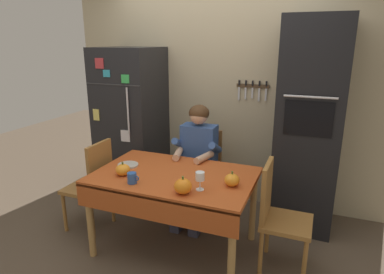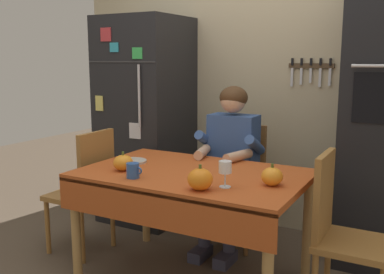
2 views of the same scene
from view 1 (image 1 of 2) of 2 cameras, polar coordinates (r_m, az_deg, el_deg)
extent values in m
plane|color=brown|center=(3.23, -3.63, -19.18)|extent=(10.00, 10.00, 0.00)
cube|color=#BCAD89|center=(3.92, 5.15, 7.80)|extent=(3.70, 0.10, 2.60)
cube|color=#4C3823|center=(3.76, 10.38, 8.63)|extent=(0.36, 0.02, 0.04)
cube|color=silver|center=(3.80, 8.05, 7.37)|extent=(0.02, 0.01, 0.15)
cube|color=black|center=(3.78, 8.12, 9.22)|extent=(0.02, 0.01, 0.06)
cube|color=silver|center=(3.78, 9.16, 7.40)|extent=(0.02, 0.01, 0.13)
cube|color=black|center=(3.76, 9.24, 9.15)|extent=(0.02, 0.01, 0.06)
cube|color=silver|center=(3.77, 10.29, 7.43)|extent=(0.02, 0.01, 0.12)
cube|color=black|center=(3.75, 10.37, 9.06)|extent=(0.02, 0.01, 0.06)
cube|color=silver|center=(3.75, 11.41, 7.12)|extent=(0.02, 0.01, 0.15)
cube|color=black|center=(3.74, 11.51, 8.98)|extent=(0.02, 0.01, 0.06)
cube|color=silver|center=(3.74, 12.55, 7.10)|extent=(0.02, 0.01, 0.14)
cube|color=black|center=(3.72, 12.66, 8.89)|extent=(0.02, 0.01, 0.06)
cube|color=black|center=(4.06, -10.29, 2.12)|extent=(0.68, 0.68, 1.80)
cylinder|color=silver|center=(3.61, -10.94, 4.40)|extent=(0.02, 0.02, 0.50)
cube|color=#333335|center=(3.68, -13.52, 8.75)|extent=(0.67, 0.01, 0.01)
cube|color=teal|center=(3.70, -14.45, 10.51)|extent=(0.08, 0.01, 0.08)
cube|color=#E5D666|center=(3.87, -16.11, 3.68)|extent=(0.08, 0.01, 0.13)
cube|color=green|center=(3.58, -11.38, 9.75)|extent=(0.09, 0.02, 0.09)
cube|color=silver|center=(3.72, -11.36, 0.17)|extent=(0.11, 0.01, 0.13)
cube|color=#B73338|center=(3.74, -15.62, 12.08)|extent=(0.10, 0.01, 0.11)
cube|color=black|center=(3.47, 19.35, 1.62)|extent=(0.60, 0.60, 2.10)
cube|color=black|center=(3.14, 19.32, 2.96)|extent=(0.42, 0.01, 0.32)
cylinder|color=silver|center=(3.08, 19.65, 6.48)|extent=(0.45, 0.02, 0.02)
cylinder|color=tan|center=(3.14, -17.06, -13.57)|extent=(0.06, 0.06, 0.70)
cylinder|color=tan|center=(3.70, -9.56, -8.27)|extent=(0.06, 0.06, 0.70)
cylinder|color=tan|center=(2.63, 6.83, -19.28)|extent=(0.06, 0.06, 0.70)
cylinder|color=tan|center=(3.28, 10.43, -11.68)|extent=(0.06, 0.06, 0.70)
cube|color=#B24C1E|center=(2.96, -3.05, -6.70)|extent=(1.40, 0.90, 0.04)
cube|color=#B24C1E|center=(2.65, -7.10, -12.16)|extent=(1.40, 0.01, 0.20)
cube|color=brown|center=(3.66, 1.42, -6.91)|extent=(0.40, 0.40, 0.04)
cube|color=brown|center=(3.73, 2.41, -2.25)|extent=(0.36, 0.04, 0.48)
cylinder|color=brown|center=(3.67, -2.07, -10.73)|extent=(0.04, 0.04, 0.41)
cylinder|color=brown|center=(3.95, -0.08, -8.65)|extent=(0.04, 0.04, 0.41)
cylinder|color=brown|center=(3.56, 3.05, -11.63)|extent=(0.04, 0.04, 0.41)
cylinder|color=brown|center=(3.85, 4.69, -9.41)|extent=(0.04, 0.04, 0.41)
cube|color=#38384C|center=(3.56, -2.37, -14.74)|extent=(0.10, 0.22, 0.08)
cube|color=#38384C|center=(3.50, 0.74, -15.37)|extent=(0.10, 0.22, 0.08)
cylinder|color=#38384C|center=(3.52, -2.00, -11.62)|extent=(0.09, 0.09, 0.38)
cylinder|color=#38384C|center=(3.45, 1.12, -12.20)|extent=(0.09, 0.09, 0.38)
cube|color=#38384C|center=(3.53, -0.85, -6.64)|extent=(0.12, 0.40, 0.11)
cube|color=#38384C|center=(3.47, 1.92, -7.07)|extent=(0.12, 0.40, 0.11)
cube|color=#33518E|center=(3.50, 1.24, -1.76)|extent=(0.36, 0.20, 0.48)
cylinder|color=#33518E|center=(3.50, -2.23, -1.10)|extent=(0.07, 0.26, 0.18)
cylinder|color=#33518E|center=(3.36, 4.02, -1.85)|extent=(0.07, 0.26, 0.18)
cylinder|color=#D8A884|center=(3.35, -2.45, -2.92)|extent=(0.13, 0.27, 0.07)
cylinder|color=#D8A884|center=(3.25, 2.08, -3.52)|extent=(0.13, 0.27, 0.07)
sphere|color=#D8A884|center=(3.39, 1.16, 3.77)|extent=(0.19, 0.19, 0.19)
ellipsoid|color=#472D19|center=(3.40, 1.22, 4.13)|extent=(0.21, 0.21, 0.17)
cube|color=#9E6B33|center=(2.93, 15.93, -13.95)|extent=(0.40, 0.40, 0.04)
cube|color=#9E6B33|center=(2.82, 12.67, -8.95)|extent=(0.04, 0.36, 0.48)
cylinder|color=#9E6B33|center=(2.90, 18.72, -19.83)|extent=(0.04, 0.04, 0.41)
cylinder|color=#9E6B33|center=(2.92, 11.69, -18.97)|extent=(0.04, 0.04, 0.41)
cylinder|color=#9E6B33|center=(3.18, 19.11, -16.32)|extent=(0.04, 0.04, 0.41)
cylinder|color=#9E6B33|center=(3.20, 12.82, -15.58)|extent=(0.04, 0.04, 0.41)
cube|color=#9E6B33|center=(3.57, -17.52, -8.33)|extent=(0.40, 0.40, 0.04)
cube|color=#9E6B33|center=(3.37, -15.49, -4.92)|extent=(0.04, 0.36, 0.48)
cylinder|color=#9E6B33|center=(3.89, -17.64, -9.96)|extent=(0.04, 0.04, 0.41)
cylinder|color=#9E6B33|center=(3.69, -13.45, -11.03)|extent=(0.04, 0.04, 0.41)
cylinder|color=#9E6B33|center=(3.66, -21.02, -11.99)|extent=(0.04, 0.04, 0.41)
cylinder|color=#9E6B33|center=(3.46, -16.72, -13.30)|extent=(0.04, 0.04, 0.41)
cylinder|color=#2D569E|center=(2.80, -10.26, -6.93)|extent=(0.08, 0.08, 0.09)
torus|color=#2D569E|center=(2.77, -9.51, -6.99)|extent=(0.05, 0.01, 0.05)
cylinder|color=white|center=(2.65, 1.37, -8.99)|extent=(0.06, 0.06, 0.01)
cylinder|color=white|center=(2.63, 1.37, -8.17)|extent=(0.01, 0.01, 0.08)
cylinder|color=white|center=(2.61, 1.38, -6.73)|extent=(0.07, 0.07, 0.07)
ellipsoid|color=orange|center=(2.57, -1.56, -8.45)|extent=(0.14, 0.14, 0.12)
cylinder|color=#4C6023|center=(2.54, -1.57, -6.99)|extent=(0.02, 0.02, 0.02)
ellipsoid|color=orange|center=(2.72, 6.86, -7.34)|extent=(0.12, 0.12, 0.10)
cylinder|color=#4C6023|center=(2.69, 6.91, -6.11)|extent=(0.02, 0.02, 0.02)
ellipsoid|color=orange|center=(2.97, -11.76, -5.53)|extent=(0.13, 0.13, 0.10)
cylinder|color=#4C6023|center=(2.94, -11.83, -4.42)|extent=(0.02, 0.02, 0.02)
cylinder|color=#B7B2A8|center=(3.19, -10.93, -4.73)|extent=(0.19, 0.19, 0.02)
camera|label=2|loc=(0.47, 48.79, -59.62)|focal=41.28mm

